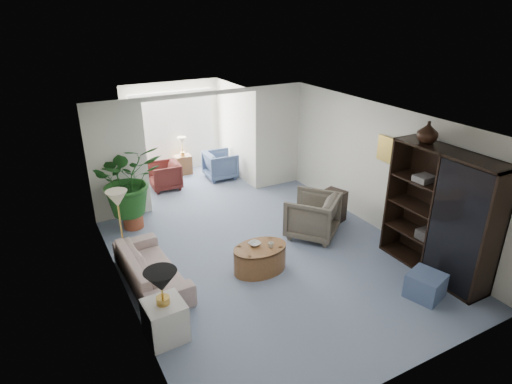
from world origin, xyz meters
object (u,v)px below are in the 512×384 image
framed_picture (390,150)px  sunroom_chair_maroon (165,176)px  coffee_bowl (255,244)px  coffee_cup (271,245)px  floor_lamp (117,199)px  cabinet_urn (428,132)px  side_table_dark (331,207)px  table_lamp (161,281)px  wingback_chair (312,216)px  ottoman (425,285)px  coffee_table (260,258)px  sunroom_table (183,165)px  end_table (165,321)px  sofa (151,268)px  entertainment_cabinet (440,214)px  plant_pot (133,220)px  sunroom_chair_blue (220,165)px

framed_picture → sunroom_chair_maroon: bearing=126.4°
coffee_bowl → coffee_cup: bearing=-45.0°
coffee_cup → sunroom_chair_maroon: size_ratio=0.14×
floor_lamp → cabinet_urn: size_ratio=1.03×
sunroom_chair_maroon → side_table_dark: bearing=39.3°
coffee_bowl → coffee_cup: size_ratio=2.00×
framed_picture → side_table_dark: 1.71m
coffee_bowl → side_table_dark: size_ratio=0.30×
table_lamp → side_table_dark: 4.49m
coffee_bowl → sunroom_chair_maroon: sunroom_chair_maroon is taller
wingback_chair → ottoman: 2.50m
coffee_table → floor_lamp: bearing=146.7°
table_lamp → cabinet_urn: cabinet_urn is taller
coffee_bowl → sunroom_table: 4.94m
end_table → coffee_cup: 2.21m
sunroom_table → framed_picture: bearing=-64.6°
cabinet_urn → sunroom_table: cabinet_urn is taller
cabinet_urn → ottoman: (-0.67, -0.97, -2.12)m
sofa → side_table_dark: 3.93m
sofa → floor_lamp: size_ratio=5.32×
side_table_dark → framed_picture: bearing=-53.7°
wingback_chair → entertainment_cabinet: 2.35m
framed_picture → plant_pot: bearing=149.5°
ottoman → sunroom_table: size_ratio=0.98×
coffee_table → plant_pot: coffee_table is taller
framed_picture → coffee_bowl: bearing=179.1°
framed_picture → coffee_cup: bearing=-176.6°
table_lamp → coffee_cup: bearing=19.4°
cabinet_urn → plant_pot: 5.79m
wingback_chair → cabinet_urn: 2.64m
coffee_cup → side_table_dark: bearing=25.8°
coffee_table → sunroom_table: size_ratio=1.88×
coffee_table → sunroom_chair_blue: sunroom_chair_blue is taller
sofa → side_table_dark: size_ratio=2.92×
side_table_dark → sunroom_table: side_table_dark is taller
framed_picture → entertainment_cabinet: bearing=-98.9°
coffee_cup → coffee_bowl: bearing=135.0°
coffee_table → coffee_cup: 0.33m
sunroom_table → plant_pot: bearing=-128.9°
coffee_cup → sunroom_chair_maroon: 4.39m
coffee_table → coffee_bowl: size_ratio=4.79×
sunroom_chair_blue → coffee_table: bearing=167.3°
coffee_cup → wingback_chair: (1.34, 0.69, -0.07)m
plant_pot → end_table: bearing=-96.9°
floor_lamp → table_lamp: bearing=-88.5°
coffee_cup → ottoman: 2.50m
floor_lamp → coffee_bowl: (1.93, -1.20, -0.78)m
floor_lamp → coffee_table: (1.98, -1.30, -1.02)m
sunroom_table → end_table: bearing=-112.0°
wingback_chair → plant_pot: size_ratio=2.34×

